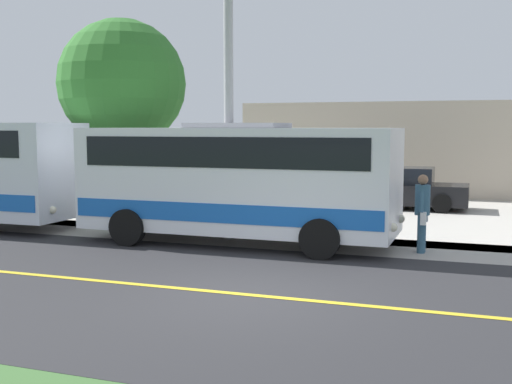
{
  "coord_description": "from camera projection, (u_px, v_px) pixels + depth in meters",
  "views": [
    {
      "loc": [
        10.0,
        3.65,
        2.86
      ],
      "look_at": [
        -3.5,
        -1.16,
        1.4
      ],
      "focal_mm": 44.81,
      "sensor_mm": 36.0,
      "label": 1
    }
  ],
  "objects": [
    {
      "name": "ground_plane",
      "position": [
        251.0,
        295.0,
        10.88
      ],
      "size": [
        120.0,
        120.0,
        0.0
      ],
      "primitive_type": "plane",
      "color": "#3D6633"
    },
    {
      "name": "sidewalk",
      "position": [
        323.0,
        243.0,
        15.75
      ],
      "size": [
        2.4,
        100.0,
        0.01
      ],
      "primitive_type": "cube",
      "color": "#9E9991",
      "rests_on": "ground"
    },
    {
      "name": "shuttle_bus_front",
      "position": [
        238.0,
        178.0,
        15.65
      ],
      "size": [
        2.75,
        7.81,
        2.96
      ],
      "color": "white",
      "rests_on": "ground"
    },
    {
      "name": "tree_curbside",
      "position": [
        122.0,
        84.0,
        19.72
      ],
      "size": [
        3.95,
        3.95,
        6.18
      ],
      "color": "brown",
      "rests_on": "ground"
    },
    {
      "name": "road_centre_line",
      "position": [
        251.0,
        295.0,
        10.88
      ],
      "size": [
        0.16,
        100.0,
        0.0
      ],
      "primitive_type": "cube",
      "color": "gold",
      "rests_on": "ground"
    },
    {
      "name": "pedestrian_waiting",
      "position": [
        422.0,
        210.0,
        14.53
      ],
      "size": [
        0.72,
        0.34,
        1.79
      ],
      "color": "#335972",
      "rests_on": "ground"
    },
    {
      "name": "parking_lot_surface",
      "position": [
        461.0,
        212.0,
        21.5
      ],
      "size": [
        14.0,
        36.0,
        0.01
      ],
      "primitive_type": "cube",
      "color": "#B2ADA3",
      "rests_on": "ground"
    },
    {
      "name": "parked_car_near",
      "position": [
        402.0,
        189.0,
        22.51
      ],
      "size": [
        2.04,
        4.41,
        1.45
      ],
      "color": "black",
      "rests_on": "ground"
    },
    {
      "name": "road_surface",
      "position": [
        251.0,
        295.0,
        10.88
      ],
      "size": [
        8.0,
        100.0,
        0.01
      ],
      "primitive_type": "cube",
      "color": "#28282B",
      "rests_on": "ground"
    },
    {
      "name": "street_light_pole",
      "position": [
        226.0,
        85.0,
        15.85
      ],
      "size": [
        1.97,
        0.24,
        7.01
      ],
      "color": "#9E9EA3",
      "rests_on": "ground"
    }
  ]
}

